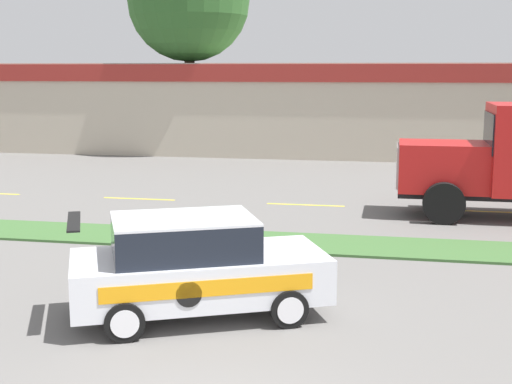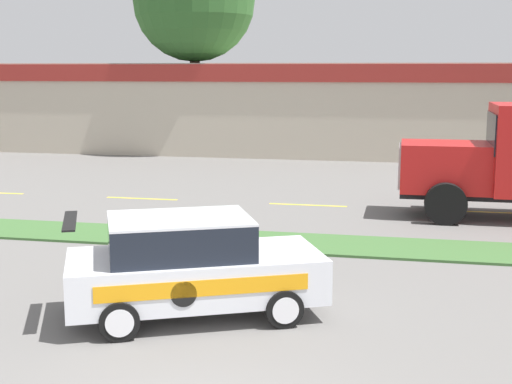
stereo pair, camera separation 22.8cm
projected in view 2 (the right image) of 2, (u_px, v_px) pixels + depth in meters
The scene contains 6 objects.
grass_verge at pixel (300, 243), 16.99m from camera, with size 120.00×1.96×0.06m, color #3D6633.
centre_line_3 at pixel (142, 198), 22.99m from camera, with size 2.40×0.14×0.01m, color yellow.
centre_line_4 at pixel (308, 205), 21.90m from camera, with size 2.40×0.14×0.01m, color yellow.
centre_line_5 at pixel (491, 212), 20.81m from camera, with size 2.40×0.14×0.01m, color yellow.
rally_car at pixel (191, 265), 12.00m from camera, with size 4.64×3.49×1.75m.
store_building_backdrop at pixel (309, 105), 38.16m from camera, with size 35.20×12.10×4.39m.
Camera 2 is at (2.35, -6.97, 4.15)m, focal length 50.00 mm.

